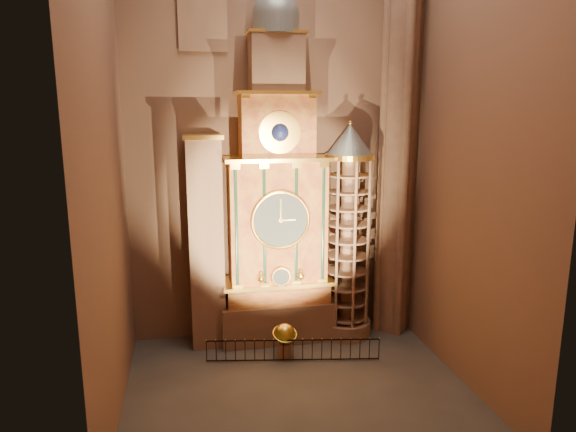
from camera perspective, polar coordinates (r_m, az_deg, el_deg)
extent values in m
plane|color=#383330|center=(22.35, 1.16, -18.67)|extent=(14.00, 14.00, 0.00)
plane|color=brown|center=(25.15, -1.71, 11.04)|extent=(22.00, 0.00, 22.00)
plane|color=brown|center=(19.02, -20.10, 10.09)|extent=(0.00, 22.00, 22.00)
plane|color=brown|center=(21.87, 19.82, 10.25)|extent=(0.00, 22.00, 22.00)
cube|color=#8C634C|center=(26.29, -1.21, -11.34)|extent=(5.60, 2.20, 2.00)
cube|color=maroon|center=(25.73, -1.22, -8.27)|extent=(5.00, 2.00, 1.00)
cube|color=#FFC34B|center=(25.50, -1.21, -7.15)|extent=(5.40, 2.30, 0.18)
cube|color=maroon|center=(24.75, -1.26, -0.64)|extent=(4.60, 2.00, 6.00)
cylinder|color=black|center=(23.65, -5.79, -1.29)|extent=(0.32, 0.32, 5.60)
cylinder|color=black|center=(23.80, -2.68, -1.15)|extent=(0.32, 0.32, 5.60)
cylinder|color=black|center=(24.06, 0.86, -1.00)|extent=(0.32, 0.32, 5.60)
cylinder|color=black|center=(24.36, 3.85, -0.86)|extent=(0.32, 0.32, 5.60)
cube|color=#FFC34B|center=(24.22, -1.27, 6.40)|extent=(5.00, 2.25, 0.18)
cylinder|color=#2D3033|center=(23.71, -0.84, -0.45)|extent=(2.60, 0.12, 2.60)
torus|color=#FFC34B|center=(23.67, -0.82, -0.47)|extent=(2.80, 0.16, 2.80)
cylinder|color=#FFC34B|center=(24.29, -0.75, -6.76)|extent=(0.90, 0.10, 0.90)
sphere|color=#FFC34B|center=(24.21, -3.00, -6.97)|extent=(0.36, 0.36, 0.36)
sphere|color=#FFC34B|center=(24.53, 1.42, -6.69)|extent=(0.36, 0.36, 0.36)
cube|color=maroon|center=(24.18, -1.31, 9.83)|extent=(3.40, 1.80, 3.00)
sphere|color=#0D1345|center=(23.29, -0.91, 9.26)|extent=(0.80, 0.80, 0.80)
cube|color=#FFC34B|center=(24.13, -1.30, 13.51)|extent=(3.80, 2.00, 0.15)
cube|color=#8C634C|center=(24.24, -1.34, 16.46)|extent=(2.40, 1.60, 2.60)
sphere|color=slate|center=(24.50, -1.36, 21.36)|extent=(2.10, 2.10, 2.10)
cube|color=#8C634C|center=(24.65, -9.07, -3.24)|extent=(1.60, 1.40, 10.00)
cube|color=#FFC34B|center=(24.84, -8.88, -7.94)|extent=(1.35, 0.10, 2.10)
cube|color=#532416|center=(24.78, -8.87, -7.99)|extent=(1.05, 0.04, 1.75)
cube|color=#FFC34B|center=(24.09, -9.07, -2.11)|extent=(1.35, 0.10, 2.10)
cube|color=#532416|center=(24.03, -9.07, -2.15)|extent=(1.05, 0.04, 1.75)
cube|color=#FFC34B|center=(23.61, -9.28, 4.02)|extent=(1.35, 0.10, 2.10)
cube|color=#532416|center=(23.55, -9.27, 4.00)|extent=(1.05, 0.04, 1.75)
cube|color=#FFC34B|center=(23.85, -9.47, 8.68)|extent=(1.80, 1.60, 0.20)
cylinder|color=#8C634C|center=(27.04, 6.40, -12.12)|extent=(2.50, 2.50, 0.80)
cylinder|color=#8C634C|center=(25.55, 6.64, -2.86)|extent=(0.70, 0.70, 8.20)
cylinder|color=#FFC34B|center=(24.82, 6.87, 6.56)|extent=(2.40, 2.40, 0.25)
cone|color=slate|center=(24.76, 6.91, 8.41)|extent=(2.30, 2.30, 1.50)
sphere|color=#FFC34B|center=(24.73, 6.96, 10.26)|extent=(0.20, 0.20, 0.20)
cylinder|color=#8C634C|center=(25.93, 12.34, 10.81)|extent=(1.60, 1.60, 22.00)
cylinder|color=#8C634C|center=(26.25, 13.97, 10.74)|extent=(0.44, 0.44, 22.00)
cylinder|color=#8C634C|center=(25.62, 10.66, 10.86)|extent=(0.44, 0.44, 22.00)
cylinder|color=#8C634C|center=(26.66, 11.64, 10.86)|extent=(0.44, 0.44, 22.00)
cylinder|color=#8C634C|center=(25.19, 13.07, 10.75)|extent=(0.44, 0.44, 22.00)
cylinder|color=#8C634C|center=(24.60, -0.35, -14.68)|extent=(0.62, 0.62, 0.73)
sphere|color=gold|center=(24.24, -0.35, -12.92)|extent=(0.93, 0.93, 0.93)
torus|color=gold|center=(24.24, -0.35, -12.92)|extent=(1.27, 1.21, 0.50)
cube|color=black|center=(23.94, 0.57, -13.63)|extent=(7.77, 1.37, 0.04)
cube|color=black|center=(24.37, 0.57, -15.68)|extent=(7.77, 1.37, 0.04)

